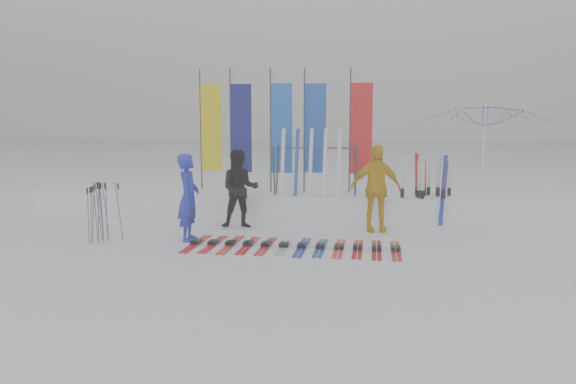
% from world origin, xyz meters
% --- Properties ---
extents(ground, '(120.00, 120.00, 0.00)m').
position_xyz_m(ground, '(0.00, 0.00, 0.00)').
color(ground, white).
rests_on(ground, ground).
extents(snow_bank, '(14.00, 1.60, 0.60)m').
position_xyz_m(snow_bank, '(0.00, 4.60, 0.30)').
color(snow_bank, white).
rests_on(snow_bank, ground).
extents(person_blue, '(0.49, 0.69, 1.79)m').
position_xyz_m(person_blue, '(-1.80, 1.23, 0.90)').
color(person_blue, '#202BBB').
rests_on(person_blue, ground).
extents(person_black, '(1.00, 0.86, 1.80)m').
position_xyz_m(person_black, '(-1.09, 2.75, 0.90)').
color(person_black, black).
rests_on(person_black, ground).
extents(person_yellow, '(1.20, 0.69, 1.93)m').
position_xyz_m(person_yellow, '(1.98, 2.80, 0.96)').
color(person_yellow, gold).
rests_on(person_yellow, ground).
extents(tent_canopy, '(3.31, 3.37, 2.99)m').
position_xyz_m(tent_canopy, '(4.81, 5.79, 1.50)').
color(tent_canopy, white).
rests_on(tent_canopy, ground).
extents(ski_row, '(4.11, 1.70, 0.07)m').
position_xyz_m(ski_row, '(0.40, 0.92, 0.04)').
color(ski_row, red).
rests_on(ski_row, ground).
extents(pole_cluster, '(0.70, 0.56, 1.24)m').
position_xyz_m(pole_cluster, '(-3.56, 0.86, 0.60)').
color(pole_cluster, '#595B60').
rests_on(pole_cluster, ground).
extents(feather_flags, '(4.57, 0.27, 3.20)m').
position_xyz_m(feather_flags, '(-0.50, 4.79, 2.24)').
color(feather_flags, '#383A3F').
rests_on(feather_flags, ground).
extents(ski_rack, '(2.04, 0.80, 1.23)m').
position_xyz_m(ski_rack, '(0.48, 4.20, 1.38)').
color(ski_rack, '#383A3F').
rests_on(ski_rack, ground).
extents(upright_skis, '(1.26, 1.11, 1.67)m').
position_xyz_m(upright_skis, '(3.28, 4.22, 0.78)').
color(upright_skis, silver).
rests_on(upright_skis, ground).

